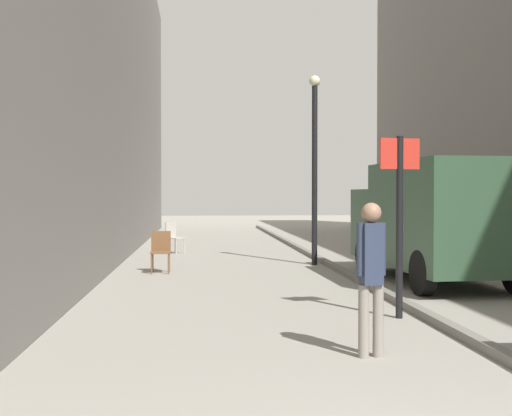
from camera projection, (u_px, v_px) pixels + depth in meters
name	position (u px, v px, depth m)	size (l,w,h in m)	color
ground_plane	(270.00, 272.00, 14.70)	(80.00, 80.00, 0.00)	gray
building_facade_left	(47.00, 22.00, 14.13)	(2.74, 40.00, 11.17)	slate
kerb_strip	(337.00, 268.00, 14.84)	(0.16, 40.00, 0.12)	slate
pedestrian_main_foreground	(371.00, 268.00, 6.92)	(0.33, 0.22, 1.68)	gray
delivery_van	(433.00, 218.00, 12.91)	(2.13, 5.04, 2.41)	#335138
street_sign_post	(400.00, 210.00, 9.12)	(0.60, 0.11, 2.60)	black
lamp_post	(315.00, 157.00, 16.07)	(0.28, 0.28, 4.76)	black
cafe_chair_near_window	(161.00, 249.00, 14.46)	(0.44, 0.44, 0.94)	brown
cafe_chair_by_doorway	(173.00, 235.00, 19.27)	(0.62, 0.62, 0.94)	#B7B2A8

